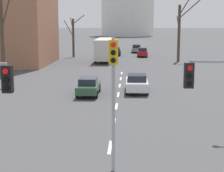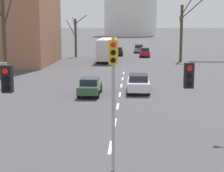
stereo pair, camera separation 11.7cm
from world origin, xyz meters
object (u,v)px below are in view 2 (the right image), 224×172
object	(u,v)px
sedan_distant_centre	(145,52)
city_bus	(107,48)
traffic_signal_centre_tall	(113,80)
sedan_mid_centre	(114,45)
sedan_near_right	(90,86)
sedan_far_right	(138,83)
sedan_near_left	(118,51)
sedan_far_left	(139,49)

from	to	relation	value
sedan_distant_centre	city_bus	distance (m)	9.93
traffic_signal_centre_tall	sedan_mid_centre	xyz separation A→B (m)	(-3.61, 72.91, -2.95)
sedan_near_right	sedan_distant_centre	size ratio (longest dim) A/B	1.06
sedan_far_right	city_bus	bearing A→B (deg)	99.70
sedan_near_left	sedan_mid_centre	distance (m)	19.29
traffic_signal_centre_tall	sedan_far_left	bearing A→B (deg)	88.10
sedan_mid_centre	sedan_far_left	world-z (taller)	sedan_mid_centre
city_bus	sedan_mid_centre	bearing A→B (deg)	90.86
sedan_distant_centre	sedan_near_left	bearing A→B (deg)	153.95
traffic_signal_centre_tall	sedan_near_right	bearing A→B (deg)	99.73
sedan_distant_centre	sedan_mid_centre	bearing A→B (deg)	106.88
traffic_signal_centre_tall	sedan_distant_centre	xyz separation A→B (m)	(2.92, 51.38, -2.97)
sedan_distant_centre	city_bus	world-z (taller)	city_bus
sedan_mid_centre	city_bus	size ratio (longest dim) A/B	0.41
sedan_far_left	sedan_distant_centre	world-z (taller)	sedan_far_left
sedan_far_right	city_bus	xyz separation A→B (m)	(-4.45, 26.05, 1.24)
traffic_signal_centre_tall	sedan_far_right	world-z (taller)	traffic_signal_centre_tall
sedan_far_left	city_bus	distance (m)	17.70
sedan_far_right	sedan_distant_centre	world-z (taller)	sedan_distant_centre
traffic_signal_centre_tall	city_bus	world-z (taller)	traffic_signal_centre_tall
traffic_signal_centre_tall	city_bus	distance (m)	43.78
sedan_near_right	city_bus	bearing A→B (deg)	90.86
sedan_near_right	sedan_mid_centre	distance (m)	56.81
sedan_near_left	sedan_distant_centre	xyz separation A→B (m)	(4.74, -2.32, 0.01)
traffic_signal_centre_tall	sedan_mid_centre	world-z (taller)	traffic_signal_centre_tall
sedan_mid_centre	sedan_far_right	world-z (taller)	sedan_mid_centre
sedan_near_left	city_bus	distance (m)	10.23
sedan_mid_centre	sedan_distant_centre	xyz separation A→B (m)	(6.53, -21.52, -0.02)
traffic_signal_centre_tall	sedan_near_right	world-z (taller)	traffic_signal_centre_tall
traffic_signal_centre_tall	sedan_far_left	distance (m)	60.62
traffic_signal_centre_tall	sedan_far_left	xyz separation A→B (m)	(2.01, 60.51, -2.98)
sedan_far_right	traffic_signal_centre_tall	bearing A→B (deg)	-94.17
traffic_signal_centre_tall	sedan_near_left	world-z (taller)	traffic_signal_centre_tall
sedan_near_right	sedan_distant_centre	bearing A→B (deg)	80.86
sedan_far_right	sedan_near_right	bearing A→B (deg)	-159.84
sedan_near_right	sedan_distant_centre	distance (m)	35.74
sedan_far_left	sedan_far_right	bearing A→B (deg)	-90.97
traffic_signal_centre_tall	sedan_near_right	size ratio (longest dim) A/B	1.21
traffic_signal_centre_tall	sedan_far_right	distance (m)	17.88
sedan_near_left	sedan_near_right	xyz separation A→B (m)	(-0.94, -37.60, -0.02)
sedan_mid_centre	sedan_far_left	xyz separation A→B (m)	(5.62, -12.40, -0.03)
sedan_mid_centre	city_bus	world-z (taller)	city_bus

